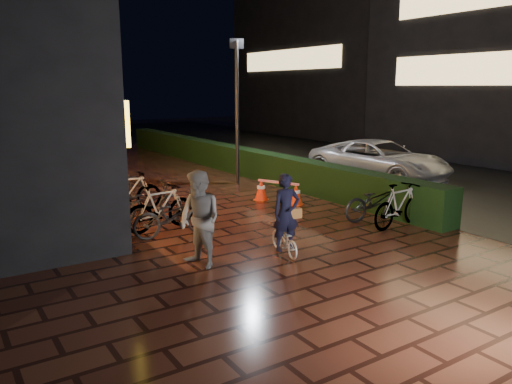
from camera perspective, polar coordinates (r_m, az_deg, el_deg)
ground at (r=11.58m, az=3.51°, el=-4.66°), size 80.00×80.00×0.00m
asphalt_road at (r=21.18m, az=15.08°, el=2.59°), size 11.00×60.00×0.01m
hedge at (r=19.80m, az=-2.63°, el=3.82°), size 0.70×20.00×1.00m
bystander_person at (r=9.25m, az=-6.46°, el=-3.16°), size 0.87×1.01×1.82m
van at (r=18.39m, az=13.93°, el=3.54°), size 3.16×5.44×1.43m
far_buildings at (r=30.37m, az=19.92°, el=17.29°), size 9.08×31.00×14.00m
lamp_post_hedge at (r=17.10m, az=-2.19°, el=9.82°), size 0.46×0.22×4.85m
lamp_post_sf at (r=17.07m, az=-21.60°, el=8.94°), size 0.46×0.19×4.82m
cyclist at (r=9.95m, az=3.37°, el=-3.78°), size 0.64×1.21×1.65m
traffic_barrier at (r=14.49m, az=2.55°, el=0.02°), size 0.94×1.51×0.63m
cart_assembly at (r=17.09m, az=2.86°, el=2.44°), size 0.60×0.64×0.93m
parked_bikes_storefront at (r=12.87m, az=-12.76°, el=-0.85°), size 1.95×4.83×1.09m
parked_bikes_hedge at (r=12.62m, az=14.68°, el=-1.22°), size 1.93×1.53×1.09m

